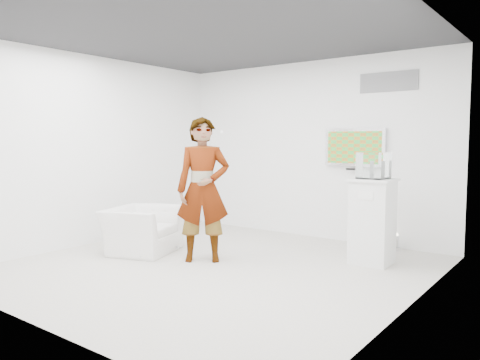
{
  "coord_description": "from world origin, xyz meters",
  "views": [
    {
      "loc": [
        3.89,
        -4.64,
        1.64
      ],
      "look_at": [
        -0.06,
        0.6,
        1.1
      ],
      "focal_mm": 35.0,
      "sensor_mm": 36.0,
      "label": 1
    }
  ],
  "objects_px": {
    "person": "(203,190)",
    "pedestal": "(372,221)",
    "armchair": "(142,230)",
    "floor_uplight": "(396,242)",
    "tv": "(355,147)"
  },
  "relations": [
    {
      "from": "tv",
      "to": "floor_uplight",
      "type": "height_order",
      "value": "tv"
    },
    {
      "from": "person",
      "to": "pedestal",
      "type": "relative_size",
      "value": 1.72
    },
    {
      "from": "person",
      "to": "armchair",
      "type": "bearing_deg",
      "value": 150.36
    },
    {
      "from": "armchair",
      "to": "pedestal",
      "type": "xyz_separation_m",
      "value": [
        2.98,
        1.43,
        0.24
      ]
    },
    {
      "from": "armchair",
      "to": "pedestal",
      "type": "distance_m",
      "value": 3.32
    },
    {
      "from": "pedestal",
      "to": "floor_uplight",
      "type": "distance_m",
      "value": 1.06
    },
    {
      "from": "tv",
      "to": "armchair",
      "type": "xyz_separation_m",
      "value": [
        -2.26,
        -2.49,
        -1.22
      ]
    },
    {
      "from": "armchair",
      "to": "floor_uplight",
      "type": "distance_m",
      "value": 3.83
    },
    {
      "from": "person",
      "to": "armchair",
      "type": "relative_size",
      "value": 1.92
    },
    {
      "from": "armchair",
      "to": "floor_uplight",
      "type": "height_order",
      "value": "armchair"
    },
    {
      "from": "floor_uplight",
      "to": "pedestal",
      "type": "bearing_deg",
      "value": -90.21
    },
    {
      "from": "tv",
      "to": "floor_uplight",
      "type": "xyz_separation_m",
      "value": [
        0.73,
        -0.1,
        -1.42
      ]
    },
    {
      "from": "tv",
      "to": "armchair",
      "type": "bearing_deg",
      "value": -132.22
    },
    {
      "from": "person",
      "to": "armchair",
      "type": "xyz_separation_m",
      "value": [
        -1.07,
        -0.17,
        -0.65
      ]
    },
    {
      "from": "armchair",
      "to": "floor_uplight",
      "type": "relative_size",
      "value": 4.05
    }
  ]
}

